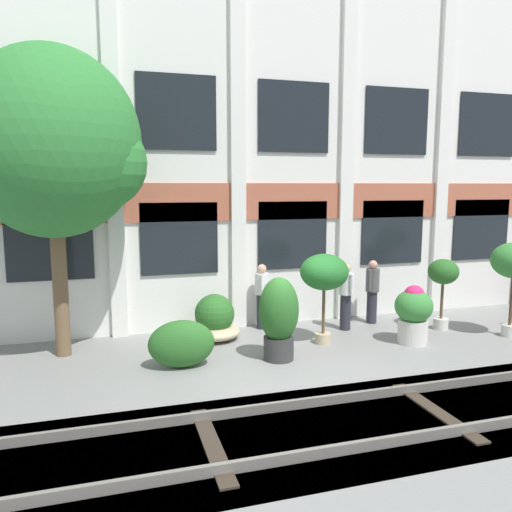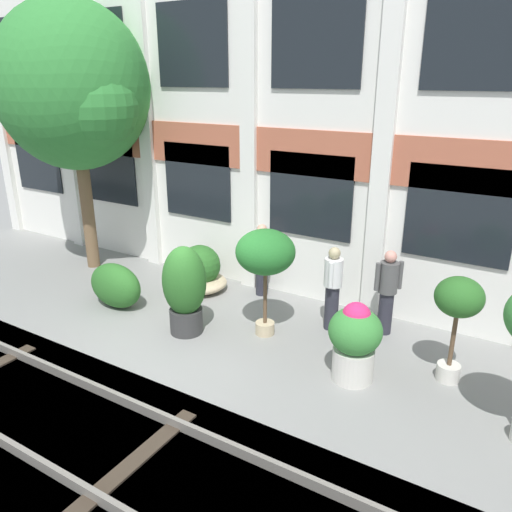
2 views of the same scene
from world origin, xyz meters
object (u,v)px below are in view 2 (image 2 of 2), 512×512
(broadleaf_tree, at_px, (74,91))
(potted_plant_wide_bowl, at_px, (200,272))
(potted_plant_fluted_column, at_px, (355,338))
(potted_plant_tall_urn, at_px, (265,255))
(potted_plant_terracotta_small, at_px, (458,305))
(potted_plant_stone_basin, at_px, (185,288))
(resident_by_doorway, at_px, (262,258))
(resident_watching_tracks, at_px, (333,286))
(topiary_hedge, at_px, (116,285))
(resident_near_plants, at_px, (388,290))

(broadleaf_tree, bearing_deg, potted_plant_wide_bowl, 3.44)
(potted_plant_fluted_column, bearing_deg, potted_plant_tall_urn, 163.94)
(potted_plant_terracotta_small, distance_m, potted_plant_wide_bowl, 5.60)
(broadleaf_tree, height_order, potted_plant_tall_urn, broadleaf_tree)
(potted_plant_wide_bowl, relative_size, potted_plant_stone_basin, 0.69)
(broadleaf_tree, relative_size, resident_by_doorway, 3.87)
(resident_by_doorway, bearing_deg, resident_watching_tracks, -4.65)
(broadleaf_tree, xyz_separation_m, topiary_hedge, (2.25, -1.38, -3.75))
(potted_plant_wide_bowl, relative_size, resident_watching_tracks, 0.72)
(potted_plant_fluted_column, distance_m, topiary_hedge, 5.16)
(potted_plant_terracotta_small, relative_size, resident_near_plants, 1.07)
(broadleaf_tree, height_order, potted_plant_stone_basin, broadleaf_tree)
(broadleaf_tree, relative_size, potted_plant_terracotta_small, 3.56)
(potted_plant_fluted_column, height_order, resident_near_plants, resident_near_plants)
(potted_plant_terracotta_small, height_order, potted_plant_stone_basin, potted_plant_terracotta_small)
(potted_plant_fluted_column, xyz_separation_m, resident_watching_tracks, (-0.96, 1.39, 0.16))
(potted_plant_tall_urn, bearing_deg, potted_plant_stone_basin, -151.54)
(resident_watching_tracks, height_order, resident_near_plants, resident_watching_tracks)
(potted_plant_tall_urn, height_order, resident_watching_tracks, potted_plant_tall_urn)
(broadleaf_tree, relative_size, potted_plant_tall_urn, 3.07)
(potted_plant_tall_urn, distance_m, potted_plant_stone_basin, 1.62)
(potted_plant_stone_basin, distance_m, resident_by_doorway, 2.24)
(potted_plant_tall_urn, xyz_separation_m, resident_near_plants, (1.88, 1.19, -0.70))
(resident_watching_tracks, bearing_deg, potted_plant_wide_bowl, -13.44)
(potted_plant_terracotta_small, relative_size, resident_watching_tracks, 1.07)
(potted_plant_tall_urn, distance_m, potted_plant_wide_bowl, 2.71)
(potted_plant_terracotta_small, height_order, potted_plant_tall_urn, potted_plant_tall_urn)
(potted_plant_wide_bowl, distance_m, resident_by_doorway, 1.45)
(broadleaf_tree, xyz_separation_m, potted_plant_tall_urn, (5.49, -0.81, -2.65))
(potted_plant_wide_bowl, xyz_separation_m, topiary_hedge, (-0.98, -1.58, 0.04))
(potted_plant_wide_bowl, height_order, resident_near_plants, resident_near_plants)
(resident_near_plants, bearing_deg, resident_by_doorway, -138.22)
(resident_by_doorway, bearing_deg, potted_plant_terracotta_small, -2.69)
(broadleaf_tree, height_order, potted_plant_wide_bowl, broadleaf_tree)
(broadleaf_tree, xyz_separation_m, resident_near_plants, (7.37, 0.38, -3.35))
(potted_plant_terracotta_small, distance_m, potted_plant_tall_urn, 3.24)
(potted_plant_stone_basin, bearing_deg, potted_plant_terracotta_small, 11.27)
(resident_by_doorway, xyz_separation_m, resident_near_plants, (2.85, -0.32, 0.01))
(resident_near_plants, bearing_deg, potted_plant_terracotta_small, 11.81)
(potted_plant_stone_basin, relative_size, potted_plant_fluted_column, 1.28)
(resident_watching_tracks, bearing_deg, potted_plant_tall_urn, 30.58)
(potted_plant_tall_urn, bearing_deg, potted_plant_terracotta_small, 3.56)
(potted_plant_wide_bowl, bearing_deg, resident_near_plants, 2.62)
(resident_watching_tracks, height_order, topiary_hedge, resident_watching_tracks)
(potted_plant_wide_bowl, xyz_separation_m, potted_plant_fluted_column, (4.18, -1.56, 0.29))
(potted_plant_terracotta_small, relative_size, potted_plant_stone_basin, 1.03)
(potted_plant_stone_basin, distance_m, resident_near_plants, 3.69)
(potted_plant_wide_bowl, distance_m, potted_plant_fluted_column, 4.47)
(potted_plant_wide_bowl, xyz_separation_m, resident_watching_tracks, (3.21, -0.17, 0.44))
(potted_plant_wide_bowl, relative_size, resident_by_doorway, 0.73)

